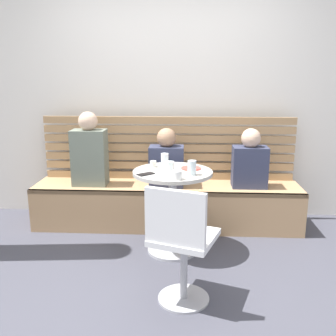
{
  "coord_description": "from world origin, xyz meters",
  "views": [
    {
      "loc": [
        0.22,
        -2.52,
        1.53
      ],
      "look_at": [
        0.04,
        0.66,
        0.75
      ],
      "focal_mm": 40.64,
      "sensor_mm": 36.0,
      "label": 1
    }
  ],
  "objects_px": {
    "person_child_middle": "(250,162)",
    "plate_small": "(191,168)",
    "cup_espresso_small": "(153,164)",
    "cup_glass_short": "(170,166)",
    "phone_on_table": "(146,174)",
    "cup_water_clear": "(165,159)",
    "person_child_left": "(167,161)",
    "cup_ceramic_white": "(177,175)",
    "booth_bench": "(167,205)",
    "cafe_table": "(173,196)",
    "person_adult": "(90,153)",
    "white_chair": "(181,242)",
    "cup_glass_tall": "(192,168)"
  },
  "relations": [
    {
      "from": "cup_glass_short",
      "to": "cafe_table",
      "type": "bearing_deg",
      "value": -5.64
    },
    {
      "from": "cafe_table",
      "to": "cup_espresso_small",
      "type": "bearing_deg",
      "value": 144.32
    },
    {
      "from": "cafe_table",
      "to": "cup_water_clear",
      "type": "distance_m",
      "value": 0.35
    },
    {
      "from": "cup_water_clear",
      "to": "cup_glass_short",
      "type": "bearing_deg",
      "value": -74.09
    },
    {
      "from": "person_adult",
      "to": "cup_espresso_small",
      "type": "relative_size",
      "value": 13.27
    },
    {
      "from": "person_child_middle",
      "to": "cup_glass_tall",
      "type": "bearing_deg",
      "value": -129.35
    },
    {
      "from": "person_child_left",
      "to": "cup_ceramic_white",
      "type": "relative_size",
      "value": 7.34
    },
    {
      "from": "cup_glass_short",
      "to": "phone_on_table",
      "type": "distance_m",
      "value": 0.24
    },
    {
      "from": "person_child_left",
      "to": "phone_on_table",
      "type": "distance_m",
      "value": 0.71
    },
    {
      "from": "white_chair",
      "to": "cup_ceramic_white",
      "type": "relative_size",
      "value": 10.63
    },
    {
      "from": "white_chair",
      "to": "plate_small",
      "type": "relative_size",
      "value": 5.0
    },
    {
      "from": "cafe_table",
      "to": "person_child_left",
      "type": "height_order",
      "value": "person_child_left"
    },
    {
      "from": "white_chair",
      "to": "cup_glass_short",
      "type": "xyz_separation_m",
      "value": [
        -0.12,
        0.81,
        0.32
      ]
    },
    {
      "from": "cafe_table",
      "to": "cup_ceramic_white",
      "type": "relative_size",
      "value": 9.25
    },
    {
      "from": "person_child_middle",
      "to": "phone_on_table",
      "type": "height_order",
      "value": "person_child_middle"
    },
    {
      "from": "cup_espresso_small",
      "to": "plate_small",
      "type": "distance_m",
      "value": 0.34
    },
    {
      "from": "person_child_middle",
      "to": "phone_on_table",
      "type": "bearing_deg",
      "value": -143.17
    },
    {
      "from": "white_chair",
      "to": "cup_ceramic_white",
      "type": "xyz_separation_m",
      "value": [
        -0.05,
        0.54,
        0.31
      ]
    },
    {
      "from": "cafe_table",
      "to": "cup_espresso_small",
      "type": "distance_m",
      "value": 0.33
    },
    {
      "from": "cup_glass_tall",
      "to": "phone_on_table",
      "type": "distance_m",
      "value": 0.38
    },
    {
      "from": "person_child_middle",
      "to": "person_adult",
      "type": "bearing_deg",
      "value": -179.62
    },
    {
      "from": "cup_water_clear",
      "to": "phone_on_table",
      "type": "height_order",
      "value": "cup_water_clear"
    },
    {
      "from": "person_adult",
      "to": "person_child_left",
      "type": "bearing_deg",
      "value": -0.56
    },
    {
      "from": "cup_water_clear",
      "to": "person_adult",
      "type": "bearing_deg",
      "value": 154.42
    },
    {
      "from": "cafe_table",
      "to": "cup_ceramic_white",
      "type": "distance_m",
      "value": 0.38
    },
    {
      "from": "cup_espresso_small",
      "to": "cup_water_clear",
      "type": "xyz_separation_m",
      "value": [
        0.1,
        0.06,
        0.03
      ]
    },
    {
      "from": "person_adult",
      "to": "cup_water_clear",
      "type": "bearing_deg",
      "value": -25.58
    },
    {
      "from": "person_adult",
      "to": "cup_glass_short",
      "type": "xyz_separation_m",
      "value": [
        0.84,
        -0.56,
        0.01
      ]
    },
    {
      "from": "cup_espresso_small",
      "to": "cup_glass_tall",
      "type": "bearing_deg",
      "value": -36.87
    },
    {
      "from": "cup_water_clear",
      "to": "cup_espresso_small",
      "type": "bearing_deg",
      "value": -146.8
    },
    {
      "from": "person_child_middle",
      "to": "cup_espresso_small",
      "type": "distance_m",
      "value": 1.02
    },
    {
      "from": "person_adult",
      "to": "cup_ceramic_white",
      "type": "height_order",
      "value": "person_adult"
    },
    {
      "from": "person_child_middle",
      "to": "plate_small",
      "type": "bearing_deg",
      "value": -139.35
    },
    {
      "from": "booth_bench",
      "to": "cup_espresso_small",
      "type": "xyz_separation_m",
      "value": [
        -0.09,
        -0.47,
        0.55
      ]
    },
    {
      "from": "cafe_table",
      "to": "white_chair",
      "type": "xyz_separation_m",
      "value": [
        0.09,
        -0.81,
        -0.05
      ]
    },
    {
      "from": "person_child_left",
      "to": "phone_on_table",
      "type": "height_order",
      "value": "person_child_left"
    },
    {
      "from": "cup_espresso_small",
      "to": "cup_ceramic_white",
      "type": "xyz_separation_m",
      "value": [
        0.22,
        -0.4,
        0.01
      ]
    },
    {
      "from": "cup_glass_short",
      "to": "phone_on_table",
      "type": "xyz_separation_m",
      "value": [
        -0.19,
        -0.14,
        -0.04
      ]
    },
    {
      "from": "person_child_middle",
      "to": "cup_glass_short",
      "type": "distance_m",
      "value": 0.96
    },
    {
      "from": "cup_glass_tall",
      "to": "phone_on_table",
      "type": "height_order",
      "value": "cup_glass_tall"
    },
    {
      "from": "cup_espresso_small",
      "to": "cup_glass_short",
      "type": "height_order",
      "value": "cup_glass_short"
    },
    {
      "from": "cafe_table",
      "to": "cup_ceramic_white",
      "type": "xyz_separation_m",
      "value": [
        0.05,
        -0.27,
        0.26
      ]
    },
    {
      "from": "person_adult",
      "to": "cup_glass_short",
      "type": "bearing_deg",
      "value": -34.01
    },
    {
      "from": "cup_ceramic_white",
      "to": "person_child_left",
      "type": "bearing_deg",
      "value": 98.72
    },
    {
      "from": "plate_small",
      "to": "cup_glass_short",
      "type": "bearing_deg",
      "value": -157.87
    },
    {
      "from": "person_child_middle",
      "to": "plate_small",
      "type": "relative_size",
      "value": 3.46
    },
    {
      "from": "person_child_left",
      "to": "booth_bench",
      "type": "bearing_deg",
      "value": 94.7
    },
    {
      "from": "person_child_left",
      "to": "cup_water_clear",
      "type": "relative_size",
      "value": 5.34
    },
    {
      "from": "person_adult",
      "to": "cup_water_clear",
      "type": "height_order",
      "value": "person_adult"
    },
    {
      "from": "cup_ceramic_white",
      "to": "cup_glass_tall",
      "type": "height_order",
      "value": "cup_glass_tall"
    }
  ]
}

